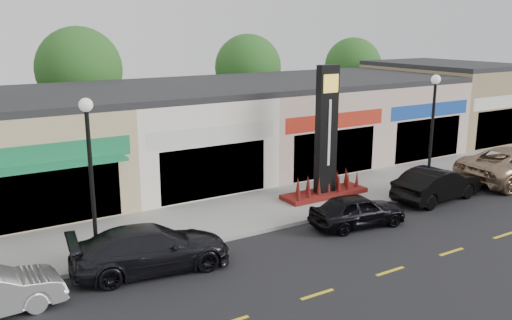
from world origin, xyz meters
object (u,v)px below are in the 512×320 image
Objects in this scene: pylon_sign at (326,151)px; car_black_conv at (437,184)px; car_dark_sedan at (151,248)px; car_black_sedan at (358,210)px; lamp_west_near at (90,165)px; lamp_east_near at (433,121)px.

pylon_sign is 5.34m from car_black_conv.
car_dark_sedan reaches higher than car_black_sedan.
car_black_sedan is (9.87, -1.80, -2.81)m from lamp_west_near.
car_black_sedan is 0.84× the size of car_black_conv.
lamp_east_near reaches higher than car_dark_sedan.
pylon_sign is at bearing -64.89° from car_dark_sedan.
car_black_conv is at bearing -122.86° from lamp_east_near.
car_black_sedan is at bearing 92.00° from car_black_conv.
car_dark_sedan is (-9.58, -3.01, -1.52)m from pylon_sign.
pylon_sign is at bearing -10.19° from car_black_sedan.
pylon_sign is 1.28× the size of car_black_conv.
car_dark_sedan is 13.82m from car_black_conv.
car_black_conv is at bearing -81.79° from car_dark_sedan.
lamp_east_near is 6.98m from car_black_sedan.
lamp_west_near is at bearing 87.32° from car_black_sedan.
lamp_east_near reaches higher than car_black_conv.
lamp_west_near is 16.00m from lamp_east_near.
car_black_conv reaches higher than car_black_sedan.
pylon_sign is (11.00, 1.70, -1.20)m from lamp_west_near.
pylon_sign is 10.16m from car_dark_sedan.
pylon_sign is 1.16× the size of car_dark_sedan.
pylon_sign reaches higher than car_black_conv.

